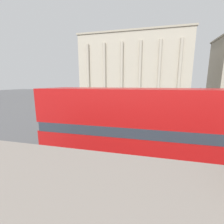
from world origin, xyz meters
name	(u,v)px	position (x,y,z in m)	size (l,w,h in m)	color
double_decker_bus	(155,129)	(-0.08, 4.62, 2.41)	(11.14, 2.76, 4.34)	black
plaza_building_left	(133,67)	(-5.91, 49.42, 9.98)	(34.63, 12.09, 19.96)	#B2A893
traffic_light_near	(125,109)	(-2.27, 9.08, 2.57)	(0.42, 0.24, 3.94)	black
traffic_light_mid	(200,102)	(4.82, 14.70, 2.67)	(0.42, 0.24, 4.11)	black
traffic_light_far	(197,99)	(6.27, 20.82, 2.44)	(0.42, 0.24, 3.72)	black
pedestrian_olive	(145,104)	(-0.94, 23.57, 1.05)	(0.32, 0.32, 1.80)	#282B33
pedestrian_white	(173,99)	(4.99, 33.87, 1.02)	(0.32, 0.32, 1.76)	#282B33
pedestrian_blue	(199,112)	(6.04, 18.49, 0.91)	(0.32, 0.32, 1.59)	#282B33
pedestrian_black	(137,110)	(-1.88, 18.16, 0.95)	(0.32, 0.32, 1.65)	#282B33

